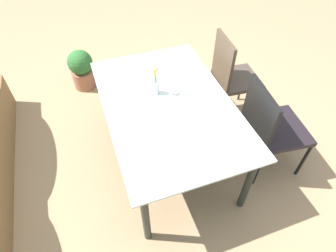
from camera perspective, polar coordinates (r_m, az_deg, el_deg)
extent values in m
plane|color=#9E7F5B|center=(2.76, 0.61, -6.66)|extent=(12.00, 12.00, 0.00)
cube|color=silver|center=(2.26, 0.00, 4.37)|extent=(1.55, 1.00, 0.02)
cube|color=#232823|center=(2.27, 0.00, 3.98)|extent=(1.52, 0.98, 0.02)
cylinder|color=#232823|center=(2.29, 15.95, -11.04)|extent=(0.06, 0.06, 0.68)
cylinder|color=#232823|center=(3.09, 2.96, 9.45)|extent=(0.06, 0.06, 0.68)
cylinder|color=#232823|center=(2.08, -4.56, -17.93)|extent=(0.06, 0.06, 0.68)
cylinder|color=#232823|center=(2.94, -12.21, 5.97)|extent=(0.06, 0.06, 0.68)
cube|color=black|center=(2.58, 21.18, -0.53)|extent=(0.52, 0.52, 0.04)
cube|color=black|center=(2.32, 18.04, 2.45)|extent=(0.45, 0.08, 0.45)
cylinder|color=black|center=(2.96, 21.72, 0.20)|extent=(0.03, 0.03, 0.43)
cylinder|color=black|center=(2.75, 25.81, -6.20)|extent=(0.03, 0.03, 0.43)
cylinder|color=black|center=(2.77, 14.10, -1.24)|extent=(0.03, 0.03, 0.43)
cylinder|color=black|center=(2.55, 17.82, -8.30)|extent=(0.03, 0.03, 0.43)
cube|color=#463932|center=(2.96, 13.86, 9.23)|extent=(0.44, 0.44, 0.04)
cube|color=#4C3D2D|center=(2.74, 11.11, 12.76)|extent=(0.39, 0.06, 0.47)
cylinder|color=#4C3D2D|center=(3.31, 14.73, 8.27)|extent=(0.03, 0.03, 0.46)
cylinder|color=#4C3D2D|center=(3.07, 17.58, 3.99)|extent=(0.03, 0.03, 0.46)
cylinder|color=#4C3D2D|center=(3.17, 8.68, 7.40)|extent=(0.03, 0.03, 0.46)
cylinder|color=#4C3D2D|center=(2.92, 11.23, 2.85)|extent=(0.03, 0.03, 0.46)
cylinder|color=silver|center=(2.32, -2.56, 7.74)|extent=(0.06, 0.06, 0.11)
cylinder|color=#387233|center=(2.25, -2.69, 9.43)|extent=(0.01, 0.01, 0.16)
sphere|color=#EFCC4C|center=(2.20, -2.76, 11.08)|extent=(0.03, 0.03, 0.03)
cylinder|color=#387233|center=(2.27, -2.58, 9.18)|extent=(0.01, 0.01, 0.12)
sphere|color=#EFCC4C|center=(2.24, -2.63, 10.36)|extent=(0.03, 0.03, 0.03)
cylinder|color=#387233|center=(2.26, -2.39, 9.70)|extent=(0.01, 0.00, 0.16)
sphere|color=#EFCC4C|center=(2.21, -2.46, 11.39)|extent=(0.03, 0.03, 0.03)
cylinder|color=#9E6047|center=(3.62, -16.63, 9.24)|extent=(0.26, 0.26, 0.22)
sphere|color=#2D662D|center=(3.50, -17.44, 12.21)|extent=(0.29, 0.29, 0.29)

